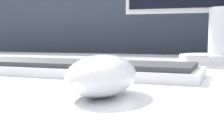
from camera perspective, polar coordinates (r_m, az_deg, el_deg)
name	(u,v)px	position (r m, az deg, el deg)	size (l,w,h in m)	color
partition_panel	(196,85)	(1.34, 15.05, -2.64)	(5.00, 0.03, 1.15)	#333D4C
computer_mouse_near	(102,75)	(0.36, -1.77, -0.98)	(0.08, 0.13, 0.05)	white
keyboard	(77,68)	(0.56, -6.41, 0.35)	(0.44, 0.15, 0.02)	white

